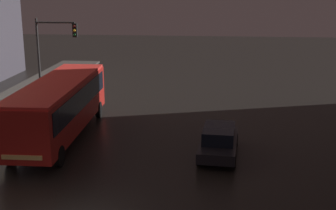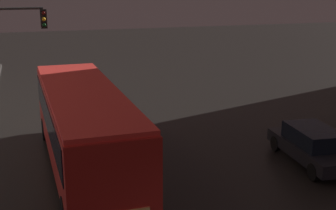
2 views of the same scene
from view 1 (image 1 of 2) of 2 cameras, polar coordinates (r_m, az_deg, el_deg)
bus_near at (r=25.90m, az=-13.14°, el=0.22°), size 2.82×11.07×3.16m
car_taxi at (r=23.15m, az=6.21°, el=-4.34°), size 2.09×4.60×1.43m
traffic_light_main at (r=32.41m, az=-13.98°, el=6.81°), size 2.84×0.35×5.99m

